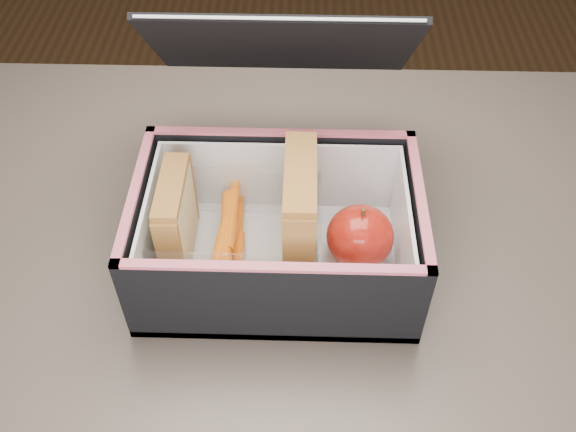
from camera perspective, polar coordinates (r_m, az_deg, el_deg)
kitchen_table at (r=0.72m, az=4.76°, el=-11.61°), size 1.20×0.80×0.75m
lunch_bag at (r=0.63m, az=-0.92°, el=-0.66°), size 0.27×0.30×0.23m
plastic_tub at (r=0.64m, az=-4.38°, el=-1.39°), size 0.16×0.12×0.07m
sandwich_left at (r=0.64m, az=-9.87°, el=-0.23°), size 0.02×0.09×0.10m
sandwich_right at (r=0.62m, az=1.04°, el=0.18°), size 0.03×0.11×0.12m
carrot_sticks at (r=0.65m, az=-5.34°, el=-2.65°), size 0.03×0.16×0.03m
paper_napkin at (r=0.66m, az=5.66°, el=-3.19°), size 0.07×0.08×0.01m
red_apple at (r=0.63m, az=6.42°, el=-1.83°), size 0.07×0.07×0.07m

